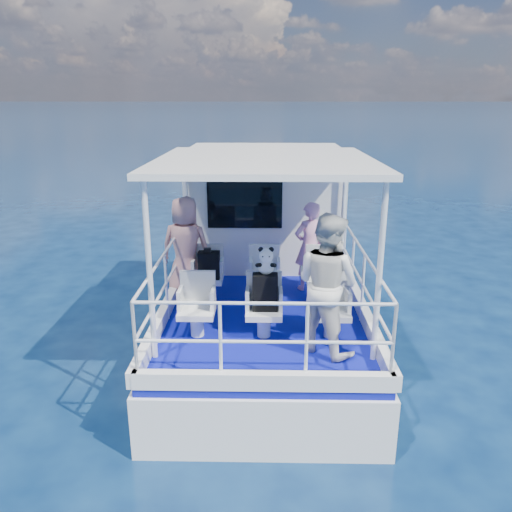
{
  "coord_description": "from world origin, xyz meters",
  "views": [
    {
      "loc": [
        0.02,
        -7.22,
        3.96
      ],
      "look_at": [
        -0.12,
        -0.4,
        1.81
      ],
      "focal_mm": 35.0,
      "sensor_mm": 36.0,
      "label": 1
    }
  ],
  "objects": [
    {
      "name": "seat_port_aft",
      "position": [
        -0.9,
        -1.1,
        1.09
      ],
      "size": [
        0.48,
        0.46,
        0.38
      ],
      "primitive_type": "cube",
      "color": "silver",
      "rests_on": "deck"
    },
    {
      "name": "seat_port_fwd",
      "position": [
        -0.9,
        0.2,
        1.09
      ],
      "size": [
        0.48,
        0.46,
        0.38
      ],
      "primitive_type": "cube",
      "color": "silver",
      "rests_on": "deck"
    },
    {
      "name": "backpack_center",
      "position": [
        0.01,
        -1.09,
        1.53
      ],
      "size": [
        0.33,
        0.19,
        0.5
      ],
      "primitive_type": "cube",
      "color": "black",
      "rests_on": "seat_center_aft"
    },
    {
      "name": "ground",
      "position": [
        0.0,
        0.0,
        0.0
      ],
      "size": [
        2000.0,
        2000.0,
        0.0
      ],
      "primitive_type": "plane",
      "color": "#081C3D",
      "rests_on": "ground"
    },
    {
      "name": "canopy",
      "position": [
        0.0,
        -0.2,
        3.14
      ],
      "size": [
        3.0,
        3.2,
        0.08
      ],
      "primitive_type": "cube",
      "color": "white",
      "rests_on": "cabin"
    },
    {
      "name": "cabin",
      "position": [
        0.0,
        2.3,
        2.0
      ],
      "size": [
        2.85,
        2.0,
        2.2
      ],
      "primitive_type": "cube",
      "color": "white",
      "rests_on": "deck"
    },
    {
      "name": "deck",
      "position": [
        0.0,
        1.0,
        0.85
      ],
      "size": [
        2.9,
        6.9,
        0.1
      ],
      "primitive_type": "cube",
      "color": "#090C82",
      "rests_on": "hull"
    },
    {
      "name": "canopy_posts",
      "position": [
        0.0,
        -0.25,
        2.0
      ],
      "size": [
        2.77,
        2.97,
        2.2
      ],
      "color": "white",
      "rests_on": "deck"
    },
    {
      "name": "passenger_stbd_aft",
      "position": [
        0.77,
        -1.46,
        1.79
      ],
      "size": [
        1.09,
        1.09,
        1.78
      ],
      "primitive_type": "imported",
      "rotation": [
        0.0,
        0.0,
        2.38
      ],
      "color": "silver",
      "rests_on": "deck"
    },
    {
      "name": "panda",
      "position": [
        0.02,
        -1.06,
        1.96
      ],
      "size": [
        0.23,
        0.19,
        0.36
      ],
      "primitive_type": null,
      "color": "white",
      "rests_on": "backpack_center"
    },
    {
      "name": "backpack_port",
      "position": [
        -0.86,
        0.11,
        1.5
      ],
      "size": [
        0.33,
        0.19,
        0.43
      ],
      "primitive_type": "cube",
      "color": "black",
      "rests_on": "seat_port_fwd"
    },
    {
      "name": "passenger_port_fwd",
      "position": [
        -1.25,
        0.32,
        1.72
      ],
      "size": [
        0.67,
        0.52,
        1.63
      ],
      "primitive_type": "imported",
      "rotation": [
        0.0,
        0.0,
        3.0
      ],
      "color": "tan",
      "rests_on": "deck"
    },
    {
      "name": "seat_center_aft",
      "position": [
        0.0,
        -1.1,
        1.09
      ],
      "size": [
        0.48,
        0.46,
        0.38
      ],
      "primitive_type": "cube",
      "color": "silver",
      "rests_on": "deck"
    },
    {
      "name": "hull",
      "position": [
        0.0,
        1.0,
        0.0
      ],
      "size": [
        3.0,
        7.0,
        1.6
      ],
      "primitive_type": "cube",
      "color": "white",
      "rests_on": "ground"
    },
    {
      "name": "compact_camera",
      "position": [
        -0.88,
        0.1,
        1.74
      ],
      "size": [
        0.11,
        0.06,
        0.06
      ],
      "primitive_type": "cube",
      "color": "black",
      "rests_on": "backpack_port"
    },
    {
      "name": "seat_stbd_aft",
      "position": [
        0.9,
        -1.1,
        1.09
      ],
      "size": [
        0.48,
        0.46,
        0.38
      ],
      "primitive_type": "cube",
      "color": "silver",
      "rests_on": "deck"
    },
    {
      "name": "seat_center_fwd",
      "position": [
        0.0,
        0.2,
        1.09
      ],
      "size": [
        0.48,
        0.46,
        0.38
      ],
      "primitive_type": "cube",
      "color": "silver",
      "rests_on": "deck"
    },
    {
      "name": "seat_stbd_fwd",
      "position": [
        0.9,
        0.2,
        1.09
      ],
      "size": [
        0.48,
        0.46,
        0.38
      ],
      "primitive_type": "cube",
      "color": "silver",
      "rests_on": "deck"
    },
    {
      "name": "railings",
      "position": [
        0.0,
        -0.58,
        1.4
      ],
      "size": [
        2.84,
        3.59,
        1.0
      ],
      "primitive_type": null,
      "color": "white",
      "rests_on": "deck"
    },
    {
      "name": "passenger_stbd_fwd",
      "position": [
        0.74,
        0.69,
        1.64
      ],
      "size": [
        0.64,
        0.55,
        1.49
      ],
      "primitive_type": "imported",
      "rotation": [
        0.0,
        0.0,
        3.57
      ],
      "color": "pink",
      "rests_on": "deck"
    }
  ]
}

